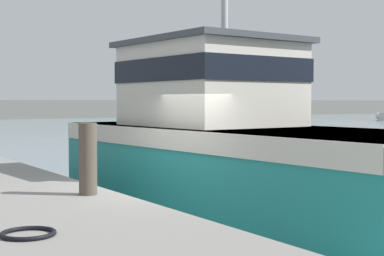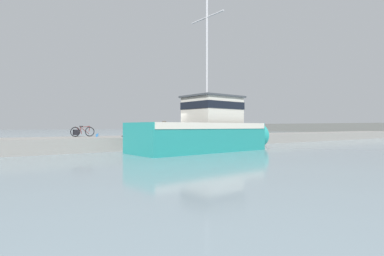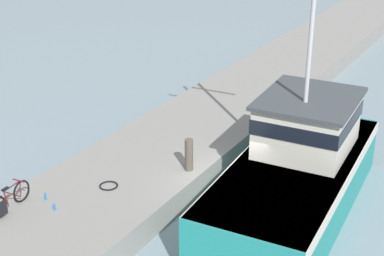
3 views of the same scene
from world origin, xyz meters
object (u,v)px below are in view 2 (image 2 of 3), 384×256
Objects in this scene: fishing_boat_main at (206,129)px; bicycle_touring at (80,132)px; mooring_post at (164,129)px; water_bottle_on_curb at (98,135)px; water_bottle_by_bike at (96,136)px.

bicycle_touring is (-6.85, -6.19, -0.19)m from fishing_boat_main.
fishing_boat_main is 9.24m from bicycle_touring.
mooring_post reaches higher than water_bottle_on_curb.
mooring_post reaches higher than bicycle_touring.
fishing_boat_main is at bearing 38.82° from water_bottle_on_curb.
fishing_boat_main is 3.69m from mooring_post.
mooring_post is (-3.52, -1.10, 0.02)m from fishing_boat_main.
mooring_post is 4.90m from water_bottle_on_curb.
mooring_post is at bearing -166.33° from fishing_boat_main.
bicycle_touring is at bearing -141.62° from fishing_boat_main.
fishing_boat_main reaches higher than water_bottle_by_bike.
mooring_post is 6.07× the size of water_bottle_by_bike.
bicycle_touring is at bearing -115.54° from water_bottle_on_curb.
water_bottle_by_bike is at bearing -25.39° from water_bottle_on_curb.
bicycle_touring reaches higher than water_bottle_by_bike.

